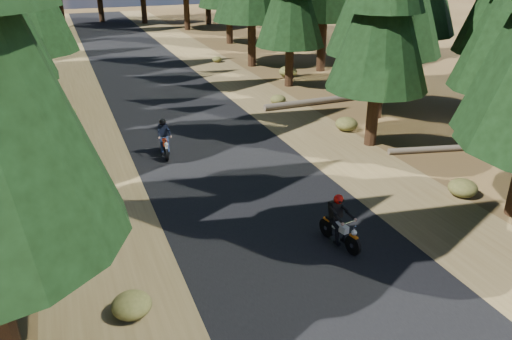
# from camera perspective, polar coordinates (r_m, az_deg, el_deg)

# --- Properties ---
(ground) EXTENTS (120.00, 120.00, 0.00)m
(ground) POSITION_cam_1_polar(r_m,az_deg,el_deg) (14.11, 2.26, -6.40)
(ground) COLOR #432F18
(ground) RESTS_ON ground
(road) EXTENTS (6.00, 100.00, 0.01)m
(road) POSITION_cam_1_polar(r_m,az_deg,el_deg) (18.30, -4.04, 1.01)
(road) COLOR black
(road) RESTS_ON ground
(shoulder_l) EXTENTS (3.20, 100.00, 0.01)m
(shoulder_l) POSITION_cam_1_polar(r_m,az_deg,el_deg) (17.61, -18.42, -1.20)
(shoulder_l) COLOR brown
(shoulder_l) RESTS_ON ground
(shoulder_r) EXTENTS (3.20, 100.00, 0.01)m
(shoulder_r) POSITION_cam_1_polar(r_m,az_deg,el_deg) (20.05, 8.58, 2.88)
(shoulder_r) COLOR brown
(shoulder_r) RESTS_ON ground
(log_near) EXTENTS (5.02, 0.44, 0.32)m
(log_near) POSITION_cam_1_polar(r_m,az_deg,el_deg) (25.11, 6.27, 7.73)
(log_near) COLOR #4C4233
(log_near) RESTS_ON ground
(log_far) EXTENTS (3.61, 1.07, 0.24)m
(log_far) POSITION_cam_1_polar(r_m,az_deg,el_deg) (20.25, 19.69, 2.27)
(log_far) COLOR #4C4233
(log_far) RESTS_ON ground
(understory_shrubs) EXTENTS (15.09, 30.05, 0.66)m
(understory_shrubs) POSITION_cam_1_polar(r_m,az_deg,el_deg) (20.27, 0.40, 4.19)
(understory_shrubs) COLOR #474C1E
(understory_shrubs) RESTS_ON ground
(rider_lead) EXTENTS (0.76, 1.65, 1.42)m
(rider_lead) POSITION_cam_1_polar(r_m,az_deg,el_deg) (13.17, 9.57, -6.72)
(rider_lead) COLOR silver
(rider_lead) RESTS_ON road
(rider_follow) EXTENTS (0.60, 1.60, 1.40)m
(rider_follow) POSITION_cam_1_polar(r_m,az_deg,el_deg) (18.90, -10.40, 2.95)
(rider_follow) COLOR #A7280B
(rider_follow) RESTS_ON road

